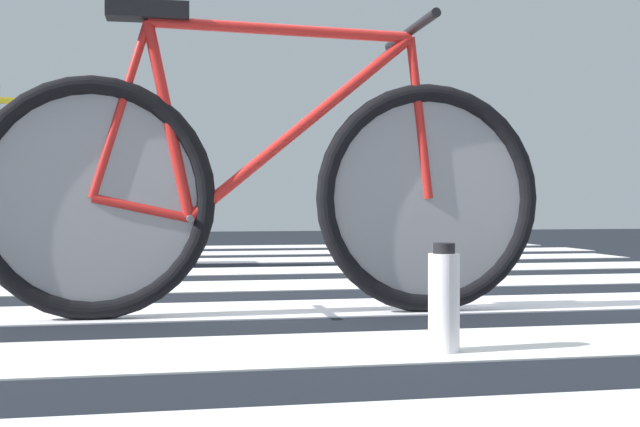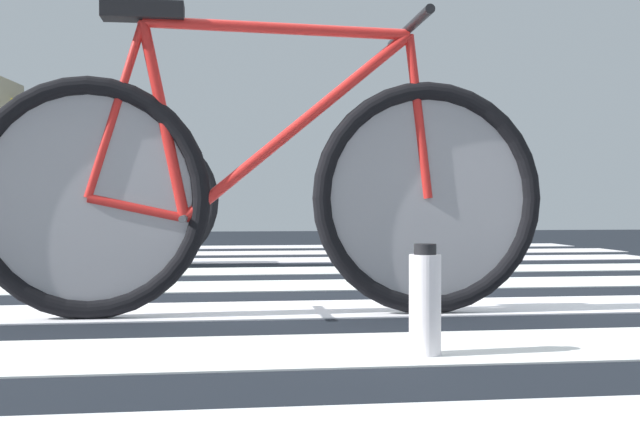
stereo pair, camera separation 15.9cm
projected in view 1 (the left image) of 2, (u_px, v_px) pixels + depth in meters
name	position (u px, v px, depth m)	size (l,w,h in m)	color
ground	(277.00, 296.00, 3.16)	(18.00, 14.00, 0.02)	black
crosswalk_markings	(269.00, 285.00, 3.44)	(5.44, 6.54, 0.00)	white
bicycle_1_of_2	(265.00, 189.00, 2.51)	(1.74, 0.52, 0.93)	black
bicycle_2_of_2	(30.00, 195.00, 4.30)	(1.73, 0.52, 0.93)	black
water_bottle	(444.00, 301.00, 1.90)	(0.07, 0.07, 0.25)	white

